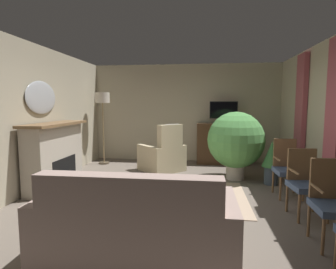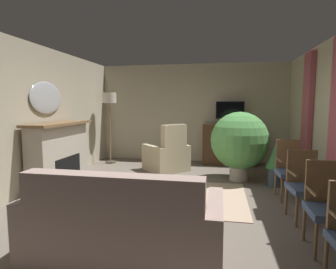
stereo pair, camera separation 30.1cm
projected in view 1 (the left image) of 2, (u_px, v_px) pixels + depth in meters
ground_plane at (173, 199)px, 4.79m from camera, size 5.80×7.03×0.04m
wall_back at (185, 113)px, 7.86m from camera, size 5.80×0.10×2.73m
wall_left at (27, 118)px, 4.96m from camera, size 0.10×7.03×2.73m
curtain_panel_near at (335, 111)px, 4.30m from camera, size 0.10×0.44×2.29m
curtain_panel_far at (301, 110)px, 5.78m from camera, size 0.10×0.44×2.29m
rug_central at (174, 195)px, 4.87m from camera, size 2.52×1.86×0.01m
fireplace at (56, 157)px, 5.34m from camera, size 0.86×1.76×1.26m
wall_mirror_oval at (41, 98)px, 5.25m from camera, size 0.06×0.99×0.63m
tv_cabinet at (223, 145)px, 7.47m from camera, size 1.39×0.50×1.10m
television at (224, 112)px, 7.33m from camera, size 0.73×0.20×0.59m
coffee_table at (150, 187)px, 4.22m from camera, size 0.97×0.51×0.41m
tv_remote at (140, 183)px, 4.21m from camera, size 0.16×0.15×0.02m
folded_newspaper at (148, 184)px, 4.17m from camera, size 0.36×0.32×0.01m
sofa_floral at (136, 231)px, 2.78m from camera, size 1.98×0.92×0.99m
armchair_facing_sofa at (163, 157)px, 6.69m from camera, size 1.24×1.24×1.16m
side_chair_beside_plant at (333, 200)px, 3.15m from camera, size 0.45×0.49×0.97m
side_chair_far_end at (306, 181)px, 3.95m from camera, size 0.49×0.52×0.96m
side_chair_nearest_door at (287, 167)px, 4.84m from camera, size 0.45×0.51×1.00m
potted_plant_on_hearth_side at (236, 141)px, 5.89m from camera, size 1.21×1.21×1.46m
potted_plant_tall_palm_by_window at (272, 160)px, 5.53m from camera, size 0.38×0.38×0.88m
cat at (123, 187)px, 5.03m from camera, size 0.71×0.27×0.21m
floor_lamp at (103, 104)px, 7.35m from camera, size 0.37×0.37×1.93m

